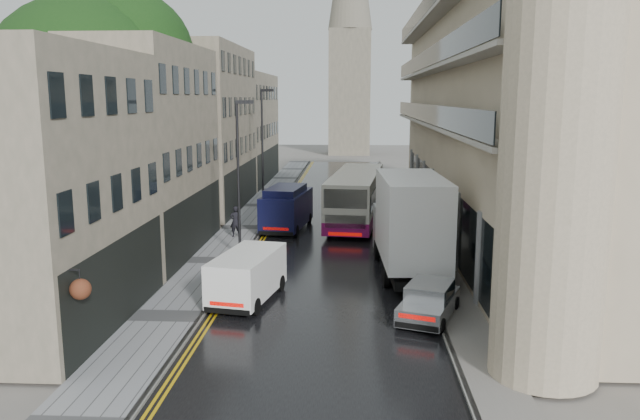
# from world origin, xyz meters

# --- Properties ---
(road) EXTENTS (9.00, 85.00, 0.02)m
(road) POSITION_xyz_m (0.00, 27.50, 0.01)
(road) COLOR black
(road) RESTS_ON ground
(left_sidewalk) EXTENTS (2.70, 85.00, 0.12)m
(left_sidewalk) POSITION_xyz_m (-5.85, 27.50, 0.06)
(left_sidewalk) COLOR gray
(left_sidewalk) RESTS_ON ground
(right_sidewalk) EXTENTS (1.80, 85.00, 0.12)m
(right_sidewalk) POSITION_xyz_m (5.40, 27.50, 0.06)
(right_sidewalk) COLOR slate
(right_sidewalk) RESTS_ON ground
(old_shop_row) EXTENTS (4.50, 56.00, 12.00)m
(old_shop_row) POSITION_xyz_m (-9.45, 30.00, 6.00)
(old_shop_row) COLOR gray
(old_shop_row) RESTS_ON ground
(modern_block) EXTENTS (8.00, 40.00, 14.00)m
(modern_block) POSITION_xyz_m (10.30, 26.00, 7.00)
(modern_block) COLOR #CAB596
(modern_block) RESTS_ON ground
(church_spire) EXTENTS (6.40, 6.40, 40.00)m
(church_spire) POSITION_xyz_m (0.50, 82.00, 20.00)
(church_spire) COLOR gray
(church_spire) RESTS_ON ground
(tree_near) EXTENTS (10.56, 10.56, 13.89)m
(tree_near) POSITION_xyz_m (-12.50, 20.00, 6.95)
(tree_near) COLOR black
(tree_near) RESTS_ON ground
(tree_far) EXTENTS (9.24, 9.24, 12.46)m
(tree_far) POSITION_xyz_m (-12.20, 33.00, 6.23)
(tree_far) COLOR black
(tree_far) RESTS_ON ground
(cream_bus) EXTENTS (4.06, 12.59, 3.37)m
(cream_bus) POSITION_xyz_m (-0.23, 26.81, 1.71)
(cream_bus) COLOR beige
(cream_bus) RESTS_ON road
(white_lorry) EXTENTS (3.20, 9.30, 4.82)m
(white_lorry) POSITION_xyz_m (2.72, 15.43, 2.43)
(white_lorry) COLOR white
(white_lorry) RESTS_ON road
(silver_hatchback) EXTENTS (2.85, 4.14, 1.43)m
(silver_hatchback) POSITION_xyz_m (3.00, 10.45, 0.73)
(silver_hatchback) COLOR #B1B2B6
(silver_hatchback) RESTS_ON road
(white_van) EXTENTS (2.80, 4.90, 2.09)m
(white_van) POSITION_xyz_m (-4.30, 11.76, 1.06)
(white_van) COLOR white
(white_van) RESTS_ON road
(navy_van) EXTENTS (2.99, 5.91, 2.89)m
(navy_van) POSITION_xyz_m (-4.30, 25.67, 1.46)
(navy_van) COLOR black
(navy_van) RESTS_ON road
(pedestrian) EXTENTS (0.80, 0.68, 1.86)m
(pedestrian) POSITION_xyz_m (-5.81, 24.72, 1.05)
(pedestrian) COLOR black
(pedestrian) RESTS_ON left_sidewalk
(lamp_post_near) EXTENTS (0.92, 0.25, 8.06)m
(lamp_post_near) POSITION_xyz_m (-4.70, 20.10, 4.15)
(lamp_post_near) COLOR black
(lamp_post_near) RESTS_ON left_sidewalk
(lamp_post_far) EXTENTS (1.01, 0.37, 8.82)m
(lamp_post_far) POSITION_xyz_m (-5.78, 36.02, 4.53)
(lamp_post_far) COLOR black
(lamp_post_far) RESTS_ON left_sidewalk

